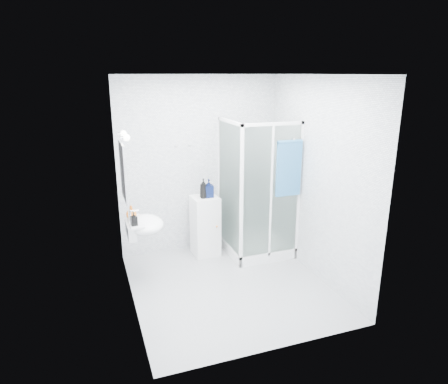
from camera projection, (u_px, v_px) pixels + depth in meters
name	position (u px, v px, depth m)	size (l,w,h in m)	color
room	(230.00, 188.00, 4.74)	(2.40, 2.60, 2.60)	white
shower_enclosure	(254.00, 226.00, 5.89)	(0.90, 0.95, 2.00)	white
wall_basin	(143.00, 225.00, 4.97)	(0.46, 0.56, 0.35)	white
mirror	(123.00, 171.00, 4.71)	(0.02, 0.60, 0.70)	white
vanity_lights	(124.00, 136.00, 4.60)	(0.10, 0.40, 0.08)	silver
wall_hooks	(183.00, 145.00, 5.70)	(0.23, 0.06, 0.03)	silver
storage_cabinet	(205.00, 226.00, 5.90)	(0.39, 0.40, 0.89)	white
hand_towel	(289.00, 167.00, 5.35)	(0.36, 0.05, 0.77)	#28659A
shampoo_bottle_a	(203.00, 188.00, 5.68)	(0.11, 0.11, 0.29)	black
shampoo_bottle_b	(209.00, 188.00, 5.73)	(0.12, 0.12, 0.27)	#0A1640
soap_dispenser_orange	(131.00, 212.00, 4.98)	(0.13, 0.13, 0.17)	orange
soap_dispenser_black	(134.00, 219.00, 4.75)	(0.07, 0.08, 0.17)	black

